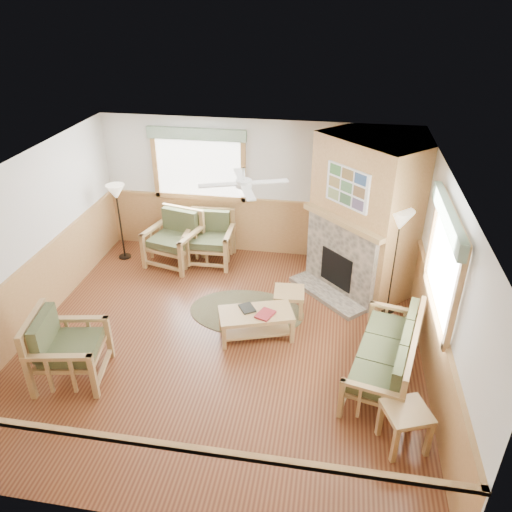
% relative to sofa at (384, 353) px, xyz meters
% --- Properties ---
extents(floor, '(6.00, 6.00, 0.01)m').
position_rel_sofa_xyz_m(floor, '(-2.37, 0.44, -0.44)').
color(floor, '#5D2F19').
rests_on(floor, ground).
extents(ceiling, '(6.00, 6.00, 0.01)m').
position_rel_sofa_xyz_m(ceiling, '(-2.37, 0.44, 2.26)').
color(ceiling, white).
rests_on(ceiling, floor).
extents(wall_back, '(6.00, 0.02, 2.70)m').
position_rel_sofa_xyz_m(wall_back, '(-2.37, 3.44, 0.91)').
color(wall_back, silver).
rests_on(wall_back, floor).
extents(wall_front, '(6.00, 0.02, 2.70)m').
position_rel_sofa_xyz_m(wall_front, '(-2.37, -2.56, 0.91)').
color(wall_front, silver).
rests_on(wall_front, floor).
extents(wall_left, '(0.02, 6.00, 2.70)m').
position_rel_sofa_xyz_m(wall_left, '(-5.37, 0.44, 0.91)').
color(wall_left, silver).
rests_on(wall_left, floor).
extents(wall_right, '(0.02, 6.00, 2.70)m').
position_rel_sofa_xyz_m(wall_right, '(0.63, 0.44, 0.91)').
color(wall_right, silver).
rests_on(wall_right, floor).
extents(wainscot, '(6.00, 6.00, 1.10)m').
position_rel_sofa_xyz_m(wainscot, '(-2.37, 0.44, 0.11)').
color(wainscot, '#AD7D47').
rests_on(wainscot, floor).
extents(fireplace, '(3.11, 3.11, 2.70)m').
position_rel_sofa_xyz_m(fireplace, '(-0.32, 2.49, 0.91)').
color(fireplace, '#AD7D47').
rests_on(fireplace, floor).
extents(window_back, '(1.90, 0.16, 1.50)m').
position_rel_sofa_xyz_m(window_back, '(-3.47, 3.40, 2.09)').
color(window_back, white).
rests_on(window_back, wall_back).
extents(window_right, '(0.16, 1.90, 1.50)m').
position_rel_sofa_xyz_m(window_right, '(0.59, 0.24, 2.09)').
color(window_right, white).
rests_on(window_right, wall_right).
extents(ceiling_fan, '(1.59, 1.59, 0.36)m').
position_rel_sofa_xyz_m(ceiling_fan, '(-2.07, 0.74, 2.22)').
color(ceiling_fan, white).
rests_on(ceiling_fan, ceiling).
extents(sofa, '(2.03, 1.19, 0.88)m').
position_rel_sofa_xyz_m(sofa, '(0.00, 0.00, 0.00)').
color(sofa, '#A5804D').
rests_on(sofa, floor).
extents(armchair_back_left, '(1.11, 1.11, 1.03)m').
position_rel_sofa_xyz_m(armchair_back_left, '(-3.85, 2.68, 0.07)').
color(armchair_back_left, '#A5804D').
rests_on(armchair_back_left, floor).
extents(armchair_back_right, '(0.89, 0.89, 0.98)m').
position_rel_sofa_xyz_m(armchair_back_right, '(-3.18, 2.86, 0.05)').
color(armchair_back_right, '#A5804D').
rests_on(armchair_back_right, floor).
extents(armchair_left, '(1.06, 1.06, 1.02)m').
position_rel_sofa_xyz_m(armchair_left, '(-4.24, -0.68, 0.07)').
color(armchair_left, '#A5804D').
rests_on(armchair_left, floor).
extents(coffee_table, '(1.24, 0.89, 0.45)m').
position_rel_sofa_xyz_m(coffee_table, '(-1.88, 0.64, -0.21)').
color(coffee_table, '#A5804D').
rests_on(coffee_table, floor).
extents(end_table_chairs, '(0.59, 0.58, 0.54)m').
position_rel_sofa_xyz_m(end_table_chairs, '(-3.45, 2.82, -0.17)').
color(end_table_chairs, '#A5804D').
rests_on(end_table_chairs, floor).
extents(end_table_sofa, '(0.64, 0.63, 0.56)m').
position_rel_sofa_xyz_m(end_table_sofa, '(0.18, -1.14, -0.16)').
color(end_table_sofa, '#A5804D').
rests_on(end_table_sofa, floor).
extents(footstool, '(0.52, 0.52, 0.43)m').
position_rel_sofa_xyz_m(footstool, '(-1.45, 1.35, -0.22)').
color(footstool, '#A5804D').
rests_on(footstool, floor).
extents(braided_rug, '(2.03, 2.03, 0.01)m').
position_rel_sofa_xyz_m(braided_rug, '(-2.14, 1.25, -0.43)').
color(braided_rug, '#4D4930').
rests_on(braided_rug, floor).
extents(floor_lamp_left, '(0.41, 0.41, 1.55)m').
position_rel_sofa_xyz_m(floor_lamp_left, '(-4.92, 2.72, 0.34)').
color(floor_lamp_left, black).
rests_on(floor_lamp_left, floor).
extents(floor_lamp_right, '(0.49, 0.49, 1.83)m').
position_rel_sofa_xyz_m(floor_lamp_right, '(0.18, 1.73, 0.48)').
color(floor_lamp_right, black).
rests_on(floor_lamp_right, floor).
extents(book_red, '(0.32, 0.36, 0.03)m').
position_rel_sofa_xyz_m(book_red, '(-1.73, 0.59, 0.04)').
color(book_red, maroon).
rests_on(book_red, coffee_table).
extents(book_dark, '(0.31, 0.34, 0.03)m').
position_rel_sofa_xyz_m(book_dark, '(-2.03, 0.71, 0.04)').
color(book_dark, black).
rests_on(book_dark, coffee_table).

